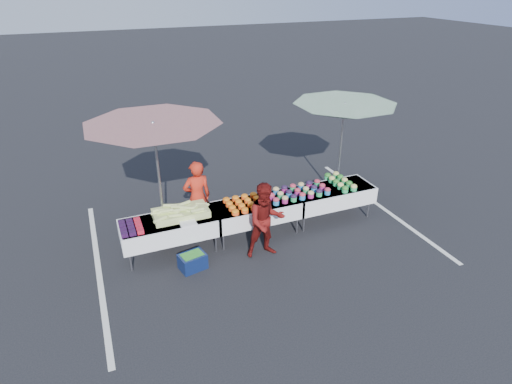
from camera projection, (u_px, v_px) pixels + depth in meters
name	position (u px, v px, depth m)	size (l,w,h in m)	color
ground	(256.00, 234.00, 9.10)	(80.00, 80.00, 0.00)	black
stripe_left	(98.00, 269.00, 8.01)	(0.10, 5.00, 0.00)	silver
stripe_right	(380.00, 206.00, 10.18)	(0.10, 5.00, 0.00)	silver
table_left	(170.00, 227.00, 8.22)	(1.86, 0.81, 0.75)	white
table_center	(256.00, 210.00, 8.83)	(1.86, 0.81, 0.75)	white
table_right	(331.00, 195.00, 9.44)	(1.86, 0.81, 0.75)	white
berry_punnets	(131.00, 227.00, 7.84)	(0.40, 0.54, 0.08)	black
corn_pile	(180.00, 212.00, 8.22)	(1.16, 0.57, 0.26)	#B0C565
plastic_bags	(188.00, 223.00, 7.99)	(0.30, 0.25, 0.05)	white
carrot_bowls	(245.00, 203.00, 8.64)	(0.75, 0.69, 0.11)	#FF551C
potato_cups	(297.00, 191.00, 9.04)	(1.34, 0.58, 0.16)	#2A7CC6
bean_baskets	(340.00, 182.00, 9.49)	(0.36, 0.86, 0.15)	#2BAE5F
vendor	(197.00, 197.00, 8.86)	(0.58, 0.38, 1.60)	red
customer	(266.00, 221.00, 8.09)	(0.74, 0.58, 1.53)	#5D0F0E
umbrella_left	(154.00, 134.00, 7.74)	(3.32, 3.32, 2.59)	black
umbrella_right	(344.00, 112.00, 9.61)	(3.08, 3.08, 2.39)	black
storage_bin	(193.00, 261.00, 7.96)	(0.54, 0.44, 0.31)	#0D1941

